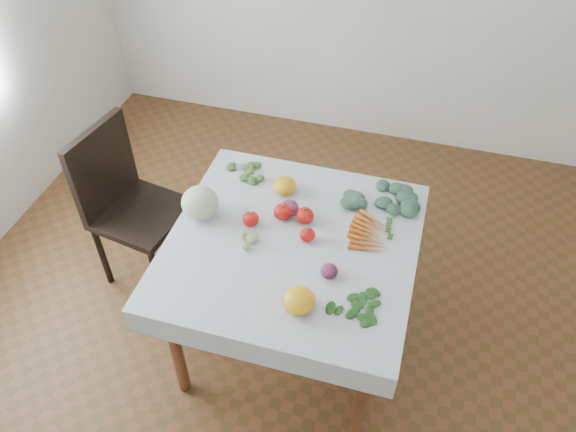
# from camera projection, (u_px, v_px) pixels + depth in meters

# --- Properties ---
(ground) EXTENTS (4.00, 4.00, 0.00)m
(ground) POSITION_uv_depth(u_px,v_px,m) (291.00, 336.00, 3.09)
(ground) COLOR brown
(table) EXTENTS (1.00, 1.00, 0.75)m
(table) POSITION_uv_depth(u_px,v_px,m) (292.00, 257.00, 2.63)
(table) COLOR brown
(table) RESTS_ON ground
(tablecloth) EXTENTS (1.12, 1.12, 0.01)m
(tablecloth) POSITION_uv_depth(u_px,v_px,m) (292.00, 242.00, 2.56)
(tablecloth) COLOR white
(tablecloth) RESTS_ON table
(chair) EXTENTS (0.51, 0.51, 0.98)m
(chair) POSITION_uv_depth(u_px,v_px,m) (125.00, 197.00, 3.06)
(chair) COLOR black
(chair) RESTS_ON ground
(cabbage) EXTENTS (0.18, 0.18, 0.16)m
(cabbage) POSITION_uv_depth(u_px,v_px,m) (200.00, 203.00, 2.63)
(cabbage) COLOR silver
(cabbage) RESTS_ON tablecloth
(tomato_a) EXTENTS (0.08, 0.08, 0.07)m
(tomato_a) POSITION_uv_depth(u_px,v_px,m) (251.00, 219.00, 2.62)
(tomato_a) COLOR red
(tomato_a) RESTS_ON tablecloth
(tomato_b) EXTENTS (0.10, 0.10, 0.08)m
(tomato_b) POSITION_uv_depth(u_px,v_px,m) (283.00, 212.00, 2.65)
(tomato_b) COLOR red
(tomato_b) RESTS_ON tablecloth
(tomato_c) EXTENTS (0.11, 0.11, 0.07)m
(tomato_c) POSITION_uv_depth(u_px,v_px,m) (305.00, 215.00, 2.63)
(tomato_c) COLOR red
(tomato_c) RESTS_ON tablecloth
(tomato_d) EXTENTS (0.09, 0.09, 0.06)m
(tomato_d) POSITION_uv_depth(u_px,v_px,m) (308.00, 235.00, 2.55)
(tomato_d) COLOR red
(tomato_d) RESTS_ON tablecloth
(heirloom_back) EXTENTS (0.13, 0.13, 0.08)m
(heirloom_back) POSITION_uv_depth(u_px,v_px,m) (285.00, 186.00, 2.77)
(heirloom_back) COLOR gold
(heirloom_back) RESTS_ON tablecloth
(heirloom_front) EXTENTS (0.16, 0.16, 0.09)m
(heirloom_front) POSITION_uv_depth(u_px,v_px,m) (299.00, 300.00, 2.26)
(heirloom_front) COLOR gold
(heirloom_front) RESTS_ON tablecloth
(onion_a) EXTENTS (0.11, 0.11, 0.08)m
(onion_a) POSITION_uv_depth(u_px,v_px,m) (289.00, 208.00, 2.67)
(onion_a) COLOR #5A193F
(onion_a) RESTS_ON tablecloth
(onion_b) EXTENTS (0.09, 0.09, 0.06)m
(onion_b) POSITION_uv_depth(u_px,v_px,m) (329.00, 271.00, 2.39)
(onion_b) COLOR #5A193F
(onion_b) RESTS_ON tablecloth
(tomatillo_cluster) EXTENTS (0.10, 0.12, 0.04)m
(tomatillo_cluster) POSITION_uv_depth(u_px,v_px,m) (250.00, 240.00, 2.54)
(tomatillo_cluster) COLOR #9AB065
(tomatillo_cluster) RESTS_ON tablecloth
(carrot_bunch) EXTENTS (0.18, 0.27, 0.03)m
(carrot_bunch) POSITION_uv_depth(u_px,v_px,m) (370.00, 234.00, 2.58)
(carrot_bunch) COLOR orange
(carrot_bunch) RESTS_ON tablecloth
(kale_bunch) EXTENTS (0.34, 0.27, 0.04)m
(kale_bunch) POSITION_uv_depth(u_px,v_px,m) (385.00, 194.00, 2.76)
(kale_bunch) COLOR #3D6452
(kale_bunch) RESTS_ON tablecloth
(basil_bunch) EXTENTS (0.24, 0.19, 0.01)m
(basil_bunch) POSITION_uv_depth(u_px,v_px,m) (347.00, 304.00, 2.30)
(basil_bunch) COLOR #1D551A
(basil_bunch) RESTS_ON tablecloth
(dill_bunch) EXTENTS (0.21, 0.15, 0.02)m
(dill_bunch) POSITION_uv_depth(u_px,v_px,m) (248.00, 169.00, 2.92)
(dill_bunch) COLOR #437033
(dill_bunch) RESTS_ON tablecloth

